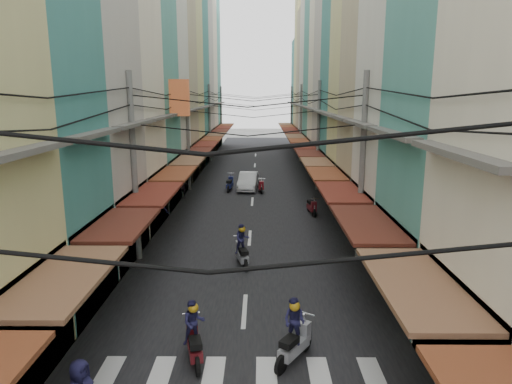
# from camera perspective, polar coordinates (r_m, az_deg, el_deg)

# --- Properties ---
(ground) EXTENTS (160.00, 160.00, 0.00)m
(ground) POSITION_cam_1_polar(r_m,az_deg,el_deg) (17.87, -1.23, -11.76)
(ground) COLOR #63635E
(ground) RESTS_ON ground
(road) EXTENTS (10.00, 80.00, 0.02)m
(road) POSITION_cam_1_polar(r_m,az_deg,el_deg) (37.04, -0.32, 0.94)
(road) COLOR black
(road) RESTS_ON ground
(sidewalk_left) EXTENTS (3.00, 80.00, 0.06)m
(sidewalk_left) POSITION_cam_1_polar(r_m,az_deg,el_deg) (37.69, -10.25, 0.97)
(sidewalk_left) COLOR gray
(sidewalk_left) RESTS_ON ground
(sidewalk_right) EXTENTS (3.00, 80.00, 0.06)m
(sidewalk_right) POSITION_cam_1_polar(r_m,az_deg,el_deg) (37.52, 9.66, 0.94)
(sidewalk_right) COLOR gray
(sidewalk_right) RESTS_ON ground
(crosswalk) EXTENTS (7.55, 2.40, 0.01)m
(crosswalk) POSITION_cam_1_polar(r_m,az_deg,el_deg) (12.62, -2.10, -22.80)
(crosswalk) COLOR silver
(crosswalk) RESTS_ON ground
(building_row_left) EXTENTS (7.80, 67.67, 23.70)m
(building_row_left) POSITION_cam_1_polar(r_m,az_deg,el_deg) (34.04, -14.44, 16.10)
(building_row_left) COLOR silver
(building_row_left) RESTS_ON ground
(building_row_right) EXTENTS (7.80, 68.98, 22.59)m
(building_row_right) POSITION_cam_1_polar(r_m,az_deg,el_deg) (33.66, 13.70, 15.56)
(building_row_right) COLOR teal
(building_row_right) RESTS_ON ground
(utility_poles) EXTENTS (10.20, 66.13, 8.20)m
(utility_poles) POSITION_cam_1_polar(r_m,az_deg,el_deg) (31.34, -0.46, 11.00)
(utility_poles) COLOR slate
(utility_poles) RESTS_ON ground
(white_car) EXTENTS (4.71, 2.10, 1.62)m
(white_car) POSITION_cam_1_polar(r_m,az_deg,el_deg) (35.18, -0.98, 0.32)
(white_car) COLOR silver
(white_car) RESTS_ON ground
(bicycle) EXTENTS (1.56, 0.76, 1.03)m
(bicycle) POSITION_cam_1_polar(r_m,az_deg,el_deg) (16.20, 21.69, -15.36)
(bicycle) COLOR black
(bicycle) RESTS_ON ground
(moving_scooters) EXTENTS (5.81, 24.45, 1.87)m
(moving_scooters) POSITION_cam_1_polar(r_m,az_deg,el_deg) (20.96, -0.36, -6.49)
(moving_scooters) COLOR black
(moving_scooters) RESTS_ON ground
(parked_scooters) EXTENTS (13.01, 15.59, 0.98)m
(parked_scooters) POSITION_cam_1_polar(r_m,az_deg,el_deg) (14.27, 13.78, -16.59)
(parked_scooters) COLOR black
(parked_scooters) RESTS_ON ground
(pedestrians) EXTENTS (13.47, 23.36, 2.02)m
(pedestrians) POSITION_cam_1_polar(r_m,az_deg,el_deg) (22.08, -10.57, -4.54)
(pedestrians) COLOR black
(pedestrians) RESTS_ON ground
(market_umbrella) EXTENTS (2.49, 2.49, 2.63)m
(market_umbrella) POSITION_cam_1_polar(r_m,az_deg,el_deg) (13.52, 26.46, -10.60)
(market_umbrella) COLOR #B2B2B7
(market_umbrella) RESTS_ON ground
(traffic_sign) EXTENTS (0.10, 0.69, 3.17)m
(traffic_sign) POSITION_cam_1_polar(r_m,az_deg,el_deg) (13.00, 23.47, -11.16)
(traffic_sign) COLOR slate
(traffic_sign) RESTS_ON ground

